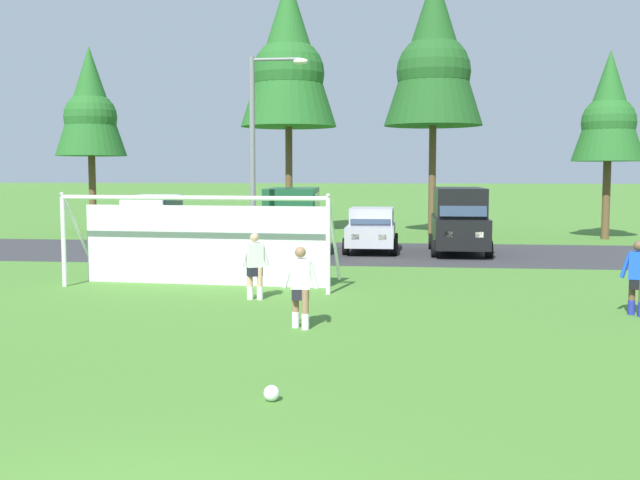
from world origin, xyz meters
TOP-DOWN VIEW (x-y plane):
  - ground_plane at (0.00, 15.00)m, footprint 400.00×400.00m
  - parking_lot_strip at (0.00, 23.68)m, footprint 52.00×8.40m
  - soccer_ball at (0.62, 4.51)m, footprint 0.22×0.22m
  - soccer_goal at (-3.19, 14.65)m, footprint 7.53×2.43m
  - player_striker_near at (7.38, 11.51)m, footprint 0.71×0.37m
  - player_midfield_center at (0.32, 9.32)m, footprint 0.74×0.32m
  - player_defender_far at (-1.28, 12.60)m, footprint 0.70×0.41m
  - parked_car_slot_far_left at (-8.13, 24.78)m, footprint 2.23×4.65m
  - parked_car_slot_left at (-4.77, 23.50)m, footprint 2.21×4.29m
  - parked_car_slot_center_left at (-1.90, 22.58)m, footprint 2.44×4.92m
  - parked_car_slot_center at (0.99, 24.22)m, footprint 2.05×4.21m
  - parked_car_slot_center_right at (4.36, 23.99)m, footprint 2.23×4.81m
  - tree_left_edge at (-13.79, 31.91)m, footprint 3.56×3.56m
  - tree_mid_left at (-3.72, 33.07)m, footprint 4.89×4.89m
  - tree_center_back at (3.57, 32.90)m, footprint 4.88×4.88m
  - tree_mid_right at (11.55, 31.09)m, footprint 3.27×3.27m
  - street_lamp at (-2.48, 19.04)m, footprint 2.00×0.32m

SIDE VIEW (x-z plane):
  - ground_plane at x=0.00m, z-range 0.00..0.00m
  - parking_lot_strip at x=0.00m, z-range 0.00..0.01m
  - soccer_ball at x=0.62m, z-range 0.00..0.22m
  - player_striker_near at x=7.38m, z-range 0.00..1.64m
  - player_midfield_center at x=0.32m, z-range 0.00..1.64m
  - player_defender_far at x=-1.28m, z-range 0.00..1.64m
  - parked_car_slot_left at x=-4.77m, z-range 0.02..1.74m
  - parked_car_slot_center at x=0.99m, z-range 0.02..1.74m
  - parked_car_slot_far_left at x=-8.13m, z-range 0.03..2.19m
  - soccer_goal at x=-3.19m, z-range 0.01..2.58m
  - parked_car_slot_center_left at x=-1.90m, z-range 0.08..2.60m
  - parked_car_slot_center_right at x=4.36m, z-range 0.08..2.60m
  - street_lamp at x=-2.48m, z-range 0.13..6.98m
  - tree_mid_right at x=11.55m, z-range 1.62..10.34m
  - tree_left_edge at x=-13.79m, z-range 1.78..11.28m
  - tree_center_back at x=3.57m, z-range 2.45..15.46m
  - tree_mid_left at x=-3.72m, z-range 2.45..15.50m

